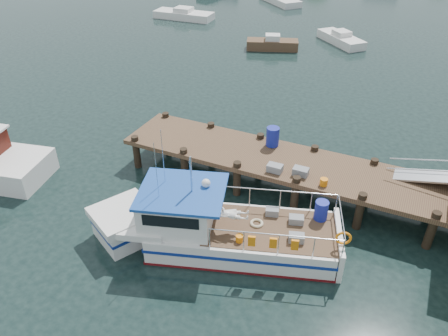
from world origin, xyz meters
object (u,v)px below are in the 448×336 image
at_px(moored_rowboat, 272,44).
at_px(moored_b, 341,39).
at_px(dock, 430,174).
at_px(moored_a, 184,14).
at_px(lobster_boat, 211,228).

distance_m(moored_rowboat, moored_b, 5.94).
bearing_deg(moored_b, dock, -62.54).
height_order(dock, moored_rowboat, dock).
height_order(moored_rowboat, moored_a, moored_rowboat).
relative_size(dock, moored_rowboat, 3.95).
xyz_separation_m(dock, moored_b, (-7.68, 21.20, -1.86)).
bearing_deg(moored_b, moored_rowboat, -132.45).
height_order(lobster_boat, moored_rowboat, lobster_boat).
relative_size(lobster_boat, moored_b, 2.00).
bearing_deg(moored_a, moored_b, 12.08).
distance_m(lobster_boat, moored_b, 25.75).
bearing_deg(lobster_boat, moored_b, 74.54).
relative_size(moored_rowboat, moored_a, 0.72).
bearing_deg(moored_rowboat, dock, -44.99).
height_order(dock, moored_b, dock).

